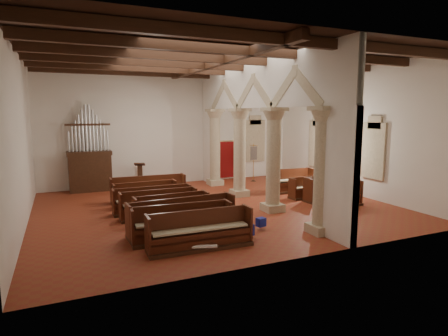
% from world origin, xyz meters
% --- Properties ---
extents(floor, '(14.00, 14.00, 0.00)m').
position_xyz_m(floor, '(0.00, 0.00, 0.00)').
color(floor, brown).
rests_on(floor, ground).
extents(ceiling, '(14.00, 14.00, 0.00)m').
position_xyz_m(ceiling, '(0.00, 0.00, 6.00)').
color(ceiling, black).
rests_on(ceiling, wall_back).
extents(wall_back, '(14.00, 0.02, 6.00)m').
position_xyz_m(wall_back, '(0.00, 6.00, 3.00)').
color(wall_back, silver).
rests_on(wall_back, floor).
extents(wall_front, '(14.00, 0.02, 6.00)m').
position_xyz_m(wall_front, '(0.00, -6.00, 3.00)').
color(wall_front, silver).
rests_on(wall_front, floor).
extents(wall_left, '(0.02, 12.00, 6.00)m').
position_xyz_m(wall_left, '(-7.00, 0.00, 3.00)').
color(wall_left, silver).
rests_on(wall_left, floor).
extents(wall_right, '(0.02, 12.00, 6.00)m').
position_xyz_m(wall_right, '(7.00, 0.00, 3.00)').
color(wall_right, silver).
rests_on(wall_right, floor).
extents(ceiling_beams, '(13.80, 11.80, 0.30)m').
position_xyz_m(ceiling_beams, '(0.00, 0.00, 5.82)').
color(ceiling_beams, '#3B2113').
rests_on(ceiling_beams, wall_back).
extents(arcade, '(0.90, 11.90, 6.00)m').
position_xyz_m(arcade, '(1.80, 0.00, 3.56)').
color(arcade, beige).
rests_on(arcade, floor).
extents(window_right_a, '(0.03, 1.00, 2.20)m').
position_xyz_m(window_right_a, '(6.98, -1.50, 2.20)').
color(window_right_a, '#2F6B4C').
rests_on(window_right_a, wall_right).
extents(window_right_b, '(0.03, 1.00, 2.20)m').
position_xyz_m(window_right_b, '(6.98, 2.50, 2.20)').
color(window_right_b, '#2F6B4C').
rests_on(window_right_b, wall_right).
extents(window_back, '(1.00, 0.03, 2.20)m').
position_xyz_m(window_back, '(5.00, 5.98, 2.20)').
color(window_back, '#2F6B4C').
rests_on(window_back, wall_back).
extents(pipe_organ, '(2.10, 0.85, 4.40)m').
position_xyz_m(pipe_organ, '(-4.50, 5.50, 1.37)').
color(pipe_organ, '#3B2113').
rests_on(pipe_organ, floor).
extents(lectern, '(0.64, 0.67, 1.33)m').
position_xyz_m(lectern, '(-2.04, 5.49, 0.55)').
color(lectern, '#3C2213').
rests_on(lectern, floor).
extents(dossal_curtain, '(1.80, 0.07, 2.17)m').
position_xyz_m(dossal_curtain, '(3.50, 5.92, 1.17)').
color(dossal_curtain, maroon).
rests_on(dossal_curtain, floor).
extents(processional_banner, '(0.48, 0.61, 2.15)m').
position_xyz_m(processional_banner, '(4.19, 4.58, 0.76)').
color(processional_banner, '#3B2113').
rests_on(processional_banner, floor).
extents(hymnal_box_a, '(0.43, 0.40, 0.34)m').
position_xyz_m(hymnal_box_a, '(-0.61, -4.04, 0.27)').
color(hymnal_box_a, navy).
rests_on(hymnal_box_a, floor).
extents(hymnal_box_b, '(0.33, 0.29, 0.29)m').
position_xyz_m(hymnal_box_b, '(0.23, -3.36, 0.24)').
color(hymnal_box_b, navy).
rests_on(hymnal_box_b, floor).
extents(hymnal_box_c, '(0.46, 0.42, 0.36)m').
position_xyz_m(hymnal_box_c, '(-0.70, 0.20, 0.28)').
color(hymnal_box_c, navy).
rests_on(hymnal_box_c, floor).
extents(tube_heater_a, '(0.98, 0.40, 0.10)m').
position_xyz_m(tube_heater_a, '(-2.38, -4.52, 0.16)').
color(tube_heater_a, white).
rests_on(tube_heater_a, floor).
extents(tube_heater_b, '(1.08, 0.30, 0.11)m').
position_xyz_m(tube_heater_b, '(-2.27, -4.27, 0.16)').
color(tube_heater_b, silver).
rests_on(tube_heater_b, floor).
extents(nave_pew_0, '(3.08, 0.82, 1.10)m').
position_xyz_m(nave_pew_0, '(-2.25, -4.24, 0.36)').
color(nave_pew_0, '#3B2113').
rests_on(nave_pew_0, floor).
extents(nave_pew_1, '(3.10, 0.94, 1.12)m').
position_xyz_m(nave_pew_1, '(-2.52, -3.36, 0.37)').
color(nave_pew_1, '#3B2113').
rests_on(nave_pew_1, floor).
extents(nave_pew_2, '(3.57, 0.99, 1.15)m').
position_xyz_m(nave_pew_2, '(-2.30, -2.73, 0.38)').
color(nave_pew_2, '#3B2113').
rests_on(nave_pew_2, floor).
extents(nave_pew_3, '(2.67, 0.82, 1.06)m').
position_xyz_m(nave_pew_3, '(-2.34, -1.60, 0.35)').
color(nave_pew_3, '#3B2113').
rests_on(nave_pew_3, floor).
extents(nave_pew_4, '(2.84, 0.71, 1.04)m').
position_xyz_m(nave_pew_4, '(-2.56, -0.60, 0.34)').
color(nave_pew_4, '#3B2113').
rests_on(nave_pew_4, floor).
extents(nave_pew_5, '(3.04, 0.69, 1.00)m').
position_xyz_m(nave_pew_5, '(-2.58, 0.29, 0.33)').
color(nave_pew_5, '#3B2113').
rests_on(nave_pew_5, floor).
extents(nave_pew_6, '(2.63, 0.73, 1.00)m').
position_xyz_m(nave_pew_6, '(-2.63, 1.42, 0.33)').
color(nave_pew_6, '#3B2113').
rests_on(nave_pew_6, floor).
extents(nave_pew_7, '(3.27, 0.84, 1.11)m').
position_xyz_m(nave_pew_7, '(-2.31, 2.23, 0.37)').
color(nave_pew_7, '#3B2113').
rests_on(nave_pew_7, floor).
extents(aisle_pew_0, '(1.82, 0.77, 1.04)m').
position_xyz_m(aisle_pew_0, '(4.88, -1.96, 0.35)').
color(aisle_pew_0, '#3B2113').
rests_on(aisle_pew_0, floor).
extents(aisle_pew_1, '(2.15, 0.85, 1.09)m').
position_xyz_m(aisle_pew_1, '(4.92, -0.89, 0.37)').
color(aisle_pew_1, '#3B2113').
rests_on(aisle_pew_1, floor).
extents(aisle_pew_2, '(1.80, 0.73, 0.96)m').
position_xyz_m(aisle_pew_2, '(4.51, -0.09, 0.32)').
color(aisle_pew_2, '#3B2113').
rests_on(aisle_pew_2, floor).
extents(aisle_pew_3, '(2.10, 0.89, 1.14)m').
position_xyz_m(aisle_pew_3, '(4.57, 1.24, 0.39)').
color(aisle_pew_3, '#3B2113').
rests_on(aisle_pew_3, floor).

